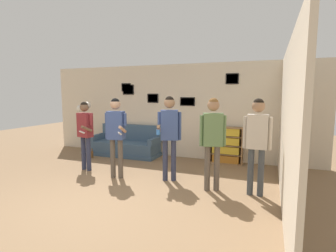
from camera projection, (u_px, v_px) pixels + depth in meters
ground_plane at (94, 205)px, 4.39m from camera, size 20.00×20.00×0.00m
wall_back at (172, 111)px, 7.72m from camera, size 8.25×0.08×2.70m
wall_right at (285, 121)px, 4.88m from camera, size 0.06×6.15×2.70m
couch at (127, 145)px, 7.95m from camera, size 2.06×0.80×0.90m
bookshelf at (226, 145)px, 7.03m from camera, size 0.86×0.30×0.98m
floor_lamp at (84, 113)px, 8.12m from camera, size 0.50×0.28×1.61m
person_player_foreground_left at (85, 129)px, 6.31m from camera, size 0.49×0.51×1.67m
person_player_foreground_center at (116, 129)px, 5.70m from camera, size 0.54×0.45×1.77m
person_watcher_holding_cup at (169, 129)px, 5.51m from camera, size 0.48×0.54×1.81m
person_spectator_near_bookshelf at (213, 134)px, 4.94m from camera, size 0.48×0.31×1.79m
person_spectator_far_right at (257, 136)px, 4.70m from camera, size 0.50×0.23×1.78m
bottle_on_floor at (92, 154)px, 7.61m from camera, size 0.07×0.07×0.28m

